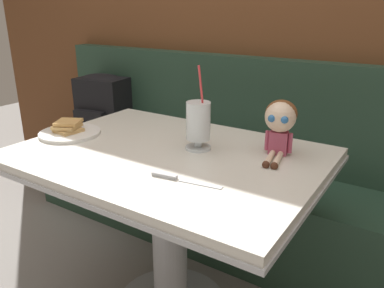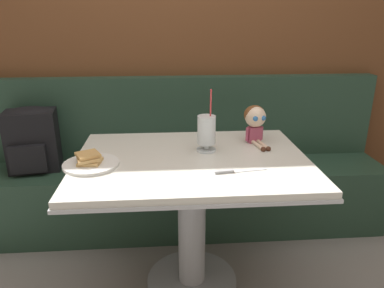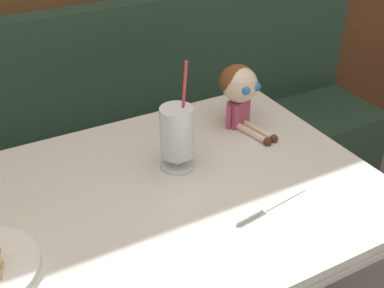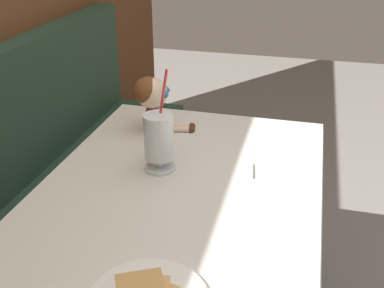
{
  "view_description": "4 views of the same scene",
  "coord_description": "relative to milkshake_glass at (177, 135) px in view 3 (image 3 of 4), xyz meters",
  "views": [
    {
      "loc": [
        0.8,
        -0.89,
        1.25
      ],
      "look_at": [
        0.07,
        0.24,
        0.77
      ],
      "focal_mm": 36.15,
      "sensor_mm": 36.0,
      "label": 1
    },
    {
      "loc": [
        -0.12,
        -1.41,
        1.38
      ],
      "look_at": [
        0.0,
        0.2,
        0.8
      ],
      "focal_mm": 33.74,
      "sensor_mm": 36.0,
      "label": 2
    },
    {
      "loc": [
        -0.41,
        -0.71,
        1.5
      ],
      "look_at": [
        0.08,
        0.19,
        0.85
      ],
      "focal_mm": 45.07,
      "sensor_mm": 36.0,
      "label": 3
    },
    {
      "loc": [
        -1.12,
        -0.14,
        1.46
      ],
      "look_at": [
        0.07,
        0.16,
        0.84
      ],
      "focal_mm": 44.1,
      "sensor_mm": 36.0,
      "label": 4
    }
  ],
  "objects": [
    {
      "name": "booth_bench",
      "position": [
        -0.08,
        0.54,
        -0.51
      ],
      "size": [
        2.6,
        0.48,
        1.0
      ],
      "color": "#233D2D",
      "rests_on": "ground"
    },
    {
      "name": "diner_table",
      "position": [
        -0.08,
        -0.09,
        -0.3
      ],
      "size": [
        1.11,
        0.81,
        0.74
      ],
      "color": "silver",
      "rests_on": "ground"
    },
    {
      "name": "milkshake_glass",
      "position": [
        0.0,
        0.0,
        0.0
      ],
      "size": [
        0.1,
        0.1,
        0.32
      ],
      "color": "silver",
      "rests_on": "diner_table"
    },
    {
      "name": "butter_knife",
      "position": [
        0.08,
        -0.27,
        -0.09
      ],
      "size": [
        0.24,
        0.05,
        0.01
      ],
      "color": "silver",
      "rests_on": "diner_table"
    },
    {
      "name": "seated_doll",
      "position": [
        0.27,
        0.11,
        0.03
      ],
      "size": [
        0.13,
        0.23,
        0.2
      ],
      "color": "#B74C6B",
      "rests_on": "diner_table"
    }
  ]
}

